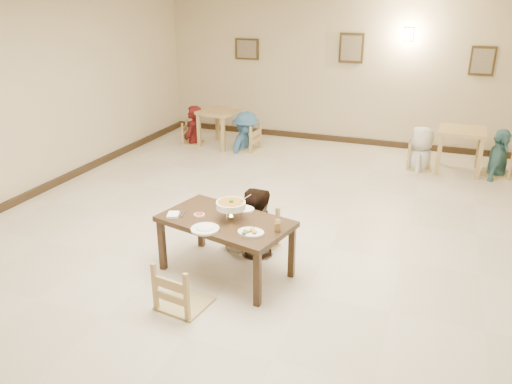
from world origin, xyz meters
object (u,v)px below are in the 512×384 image
at_px(main_table, 225,226).
at_px(bg_chair_lr, 246,125).
at_px(bg_table_left, 220,117).
at_px(drink_glass, 278,226).
at_px(bg_diner_a, 192,106).
at_px(bg_diner_b, 246,112).
at_px(chair_near, 182,262).
at_px(bg_diner_d, 504,129).
at_px(bg_chair_rr, 501,146).
at_px(curry_warmer, 231,205).
at_px(bg_chair_rl, 422,144).
at_px(bg_diner_c, 424,127).
at_px(main_diner, 253,188).
at_px(bg_chair_ll, 193,123).
at_px(chair_far, 255,211).
at_px(bg_table_right, 462,137).

distance_m(main_table, bg_chair_lr, 4.97).
bearing_deg(bg_table_left, drink_glass, -59.22).
xyz_separation_m(bg_diner_a, bg_diner_b, (1.24, -0.03, -0.03)).
bearing_deg(chair_near, main_table, -92.86).
bearing_deg(main_table, drink_glass, 5.86).
bearing_deg(bg_diner_d, bg_chair_rr, 0.00).
xyz_separation_m(curry_warmer, bg_chair_rl, (1.78, 4.71, -0.39)).
xyz_separation_m(chair_near, curry_warmer, (0.21, 0.77, 0.35)).
xyz_separation_m(drink_glass, bg_diner_c, (1.20, 4.81, 0.04)).
bearing_deg(main_diner, main_table, 65.01).
relative_size(bg_table_left, bg_chair_ll, 1.02).
relative_size(bg_table_left, bg_diner_b, 0.57).
distance_m(bg_table_left, bg_diner_c, 4.10).
height_order(chair_far, bg_diner_b, bg_diner_b).
distance_m(bg_diner_a, bg_diner_b, 1.24).
bearing_deg(bg_table_right, bg_diner_b, -178.89).
xyz_separation_m(bg_table_left, bg_chair_rl, (4.09, -0.05, -0.15)).
bearing_deg(main_diner, bg_diner_c, -129.59).
distance_m(bg_table_right, bg_chair_rl, 0.69).
relative_size(bg_table_left, bg_chair_rl, 0.96).
xyz_separation_m(drink_glass, bg_chair_rl, (1.20, 4.81, -0.28)).
bearing_deg(bg_table_left, bg_diner_d, 0.71).
height_order(chair_near, bg_chair_ll, chair_near).
bearing_deg(main_diner, bg_diner_a, -70.51).
bearing_deg(drink_glass, bg_diner_a, 126.15).
bearing_deg(main_diner, bg_chair_lr, -83.43).
distance_m(main_table, drink_glass, 0.67).
relative_size(chair_far, bg_chair_rl, 1.06).
height_order(main_diner, bg_chair_ll, main_diner).
bearing_deg(bg_diner_d, bg_chair_rl, 108.74).
xyz_separation_m(main_diner, bg_table_left, (-2.34, 4.14, -0.22)).
distance_m(main_table, curry_warmer, 0.26).
distance_m(curry_warmer, bg_chair_rl, 5.05).
distance_m(chair_far, bg_chair_rl, 4.38).
height_order(chair_near, bg_table_left, chair_near).
bearing_deg(bg_chair_lr, bg_diner_a, -84.40).
distance_m(chair_far, drink_glass, 1.00).
distance_m(drink_glass, bg_chair_ll, 5.96).
height_order(main_table, bg_table_left, bg_table_left).
bearing_deg(bg_chair_rl, bg_diner_c, -4.80).
bearing_deg(bg_diner_a, drink_glass, 30.18).
xyz_separation_m(main_table, bg_diner_d, (3.17, 4.84, 0.23)).
bearing_deg(curry_warmer, bg_diner_d, 57.18).
relative_size(bg_chair_ll, bg_chair_rr, 0.84).
bearing_deg(bg_table_right, bg_diner_d, 5.49).
bearing_deg(bg_chair_lr, main_diner, 29.82).
bearing_deg(bg_chair_rr, bg_diner_d, 180.00).
height_order(main_diner, bg_chair_lr, main_diner).
xyz_separation_m(bg_table_right, bg_diner_c, (-0.66, -0.05, 0.14)).
height_order(bg_table_right, bg_diner_b, bg_diner_b).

